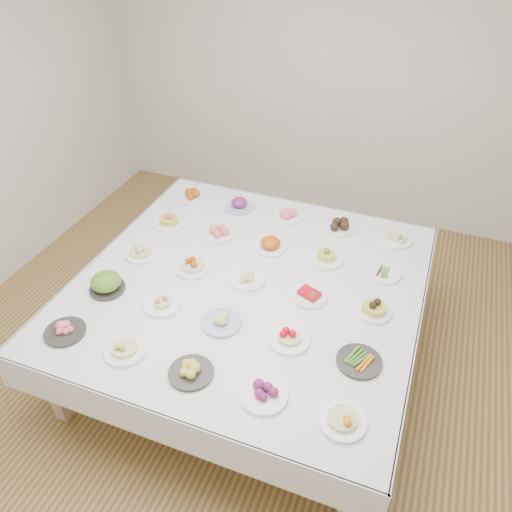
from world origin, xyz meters
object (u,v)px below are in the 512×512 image
(dish_24, at_px, (396,236))
(display_table, at_px, (248,289))
(dish_12, at_px, (248,277))
(dish_0, at_px, (64,329))

(dish_24, bearing_deg, display_table, -135.19)
(dish_12, bearing_deg, display_table, -40.71)
(dish_0, height_order, dish_12, dish_0)
(display_table, distance_m, dish_0, 1.26)
(dish_0, distance_m, dish_12, 1.26)
(dish_0, relative_size, dish_12, 1.05)
(display_table, height_order, dish_24, dish_24)
(dish_0, bearing_deg, dish_12, 45.08)
(dish_24, bearing_deg, dish_0, -135.31)
(display_table, relative_size, dish_24, 9.30)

